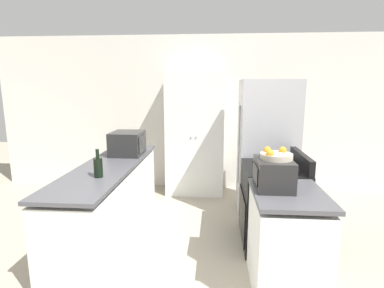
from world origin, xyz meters
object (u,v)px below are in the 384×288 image
at_px(refrigerator, 266,149).
at_px(microwave, 128,143).
at_px(pantry_cabinet, 195,134).
at_px(wine_bottle, 98,167).
at_px(fruit_bowl, 276,155).
at_px(stove, 272,205).
at_px(toaster_oven, 273,174).

distance_m(refrigerator, microwave, 1.85).
xyz_separation_m(pantry_cabinet, wine_bottle, (-0.80, -2.10, 0.01)).
height_order(microwave, fruit_bowl, fruit_bowl).
xyz_separation_m(microwave, fruit_bowl, (1.65, -1.16, 0.14)).
height_order(refrigerator, wine_bottle, refrigerator).
height_order(pantry_cabinet, microwave, pantry_cabinet).
bearing_deg(stove, toaster_oven, -101.51).
bearing_deg(toaster_oven, fruit_bowl, 40.42).
xyz_separation_m(toaster_oven, fruit_bowl, (0.01, 0.01, 0.16)).
bearing_deg(pantry_cabinet, refrigerator, -38.43).
relative_size(refrigerator, fruit_bowl, 6.72).
bearing_deg(toaster_oven, stove, 78.49).
bearing_deg(wine_bottle, refrigerator, 35.34).
height_order(toaster_oven, fruit_bowl, fruit_bowl).
height_order(stove, microwave, microwave).
height_order(refrigerator, fruit_bowl, refrigerator).
bearing_deg(stove, microwave, 164.75).
bearing_deg(fruit_bowl, refrigerator, 83.28).
distance_m(refrigerator, toaster_oven, 1.50).
distance_m(stove, wine_bottle, 1.92).
height_order(stove, refrigerator, refrigerator).
height_order(stove, toaster_oven, toaster_oven).
xyz_separation_m(pantry_cabinet, toaster_oven, (0.84, -2.29, 0.03)).
xyz_separation_m(refrigerator, toaster_oven, (-0.19, -1.48, 0.10)).
xyz_separation_m(wine_bottle, fruit_bowl, (1.65, -0.18, 0.19)).
bearing_deg(pantry_cabinet, fruit_bowl, -69.56).
xyz_separation_m(pantry_cabinet, stove, (0.98, -1.60, -0.54)).
distance_m(stove, toaster_oven, 0.91).
distance_m(pantry_cabinet, wine_bottle, 2.25).
xyz_separation_m(refrigerator, fruit_bowl, (-0.17, -1.47, 0.26)).
distance_m(stove, refrigerator, 0.92).
relative_size(stove, toaster_oven, 2.64).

